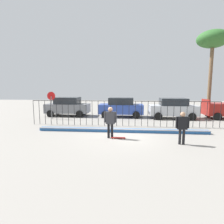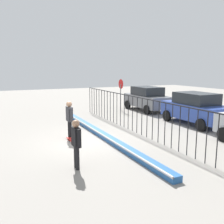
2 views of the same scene
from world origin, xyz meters
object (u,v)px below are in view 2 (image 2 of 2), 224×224
(skateboard, at_px, (71,139))
(parked_car_gray, at_px, (147,98))
(skateboarder, at_px, (69,116))
(stop_sign, at_px, (121,90))
(parked_car_blue, at_px, (195,108))
(camera_operator, at_px, (76,140))

(skateboard, distance_m, parked_car_gray, 9.75)
(skateboarder, distance_m, parked_car_gray, 9.36)
(skateboard, xyz_separation_m, parked_car_gray, (-5.61, 7.92, 0.91))
(parked_car_gray, height_order, stop_sign, stop_sign)
(skateboarder, distance_m, parked_car_blue, 7.70)
(parked_car_blue, height_order, stop_sign, stop_sign)
(skateboard, bearing_deg, skateboarder, 152.14)
(skateboard, relative_size, parked_car_gray, 0.19)
(skateboarder, bearing_deg, parked_car_gray, 99.13)
(parked_car_gray, bearing_deg, skateboarder, -56.77)
(skateboarder, height_order, camera_operator, skateboarder)
(skateboard, bearing_deg, parked_car_blue, 76.70)
(camera_operator, distance_m, parked_car_gray, 12.40)
(skateboarder, relative_size, parked_car_gray, 0.42)
(camera_operator, distance_m, parked_car_blue, 9.21)
(skateboarder, bearing_deg, camera_operator, -36.76)
(skateboarder, xyz_separation_m, camera_operator, (3.75, -0.83, -0.07))
(parked_car_gray, xyz_separation_m, stop_sign, (-0.86, -1.93, 0.64))
(parked_car_blue, xyz_separation_m, stop_sign, (-6.29, -1.81, 0.64))
(stop_sign, bearing_deg, skateboarder, -44.40)
(parked_car_blue, relative_size, stop_sign, 1.72)
(skateboard, height_order, parked_car_blue, parked_car_blue)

